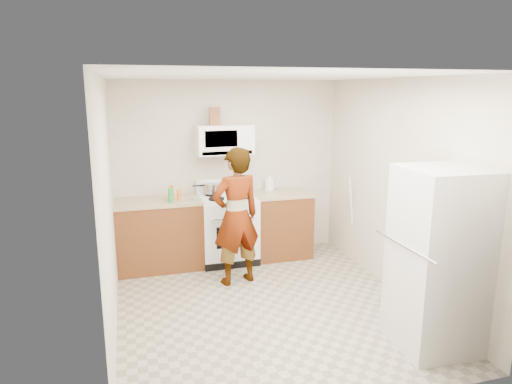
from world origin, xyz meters
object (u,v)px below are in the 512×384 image
object	(u,v)px
person	(236,217)
saucepan	(212,188)
microwave	(224,139)
fridge	(438,260)
kettle	(270,184)
gas_range	(228,227)

from	to	relation	value
person	saucepan	bearing A→B (deg)	-96.43
microwave	fridge	world-z (taller)	microwave
kettle	gas_range	bearing A→B (deg)	172.85
person	fridge	xyz separation A→B (m)	(1.43, -1.90, -0.00)
gas_range	kettle	world-z (taller)	gas_range
microwave	saucepan	distance (m)	0.70
microwave	person	xyz separation A→B (m)	(-0.06, -0.89, -0.85)
fridge	microwave	bearing A→B (deg)	119.10
saucepan	fridge	bearing A→B (deg)	-61.38
microwave	saucepan	size ratio (longest dim) A/B	3.07
person	fridge	distance (m)	2.38
person	kettle	bearing A→B (deg)	-141.02
microwave	kettle	xyz separation A→B (m)	(0.68, 0.08, -0.68)
person	saucepan	distance (m)	0.96
person	fridge	bearing A→B (deg)	113.37
fridge	saucepan	size ratio (longest dim) A/B	6.86
gas_range	person	world-z (taller)	person
gas_range	saucepan	xyz separation A→B (m)	(-0.18, 0.18, 0.54)
microwave	fridge	distance (m)	3.23
kettle	saucepan	size ratio (longest dim) A/B	0.69
gas_range	person	bearing A→B (deg)	-94.38
gas_range	kettle	xyz separation A→B (m)	(0.68, 0.21, 0.54)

